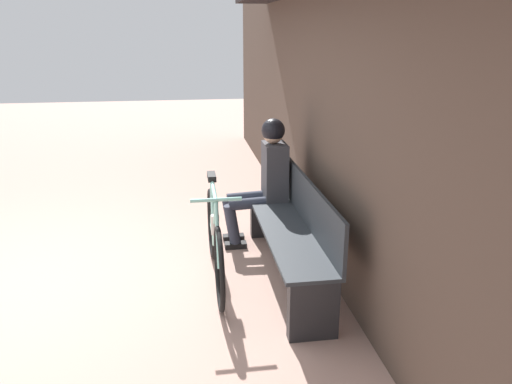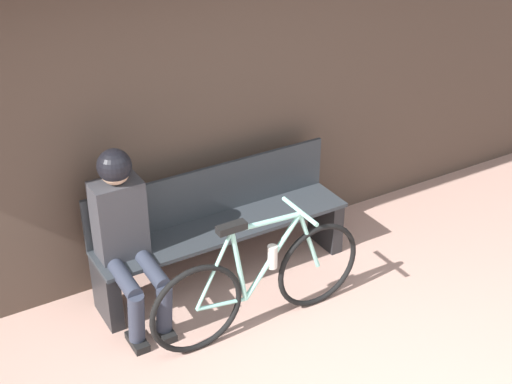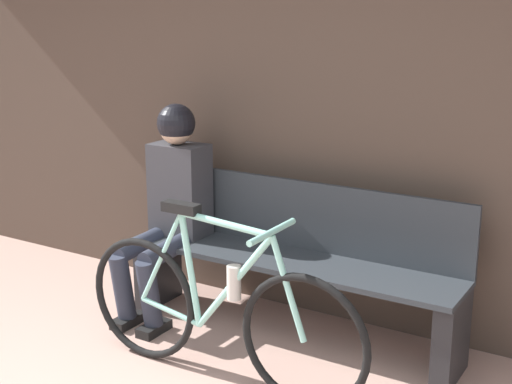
% 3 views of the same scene
% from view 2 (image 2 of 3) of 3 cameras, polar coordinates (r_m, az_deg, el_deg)
% --- Properties ---
extents(storefront_wall, '(12.00, 0.56, 3.20)m').
position_cam_2_polar(storefront_wall, '(5.12, -5.41, 10.84)').
color(storefront_wall, '#4C3D33').
rests_on(storefront_wall, ground_plane).
extents(park_bench_near, '(1.98, 0.42, 0.88)m').
position_cam_2_polar(park_bench_near, '(5.35, -2.87, -2.82)').
color(park_bench_near, '#2D3338').
rests_on(park_bench_near, ground_plane).
extents(bicycle, '(1.63, 0.40, 0.90)m').
position_cam_2_polar(bicycle, '(4.88, 0.34, -7.20)').
color(bicycle, black).
rests_on(bicycle, ground_plane).
extents(person_seated, '(0.34, 0.64, 1.28)m').
position_cam_2_polar(person_seated, '(4.84, -10.46, -2.84)').
color(person_seated, '#2D3342').
rests_on(person_seated, ground_plane).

